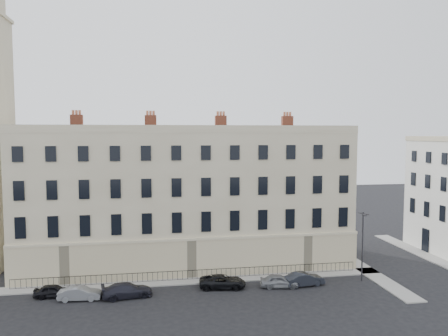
{
  "coord_description": "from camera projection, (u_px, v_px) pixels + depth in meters",
  "views": [
    {
      "loc": [
        -10.0,
        -38.04,
        14.98
      ],
      "look_at": [
        -1.95,
        10.0,
        11.09
      ],
      "focal_mm": 35.0,
      "sensor_mm": 36.0,
      "label": 1
    }
  ],
  "objects": [
    {
      "name": "terrace",
      "position": [
        187.0,
        198.0,
        50.42
      ],
      "size": [
        36.22,
        12.22,
        17.0
      ],
      "color": "#BAAC8A",
      "rests_on": "ground"
    },
    {
      "name": "pavement_terrace",
      "position": [
        153.0,
        283.0,
        43.5
      ],
      "size": [
        48.0,
        2.0,
        0.12
      ],
      "primitive_type": "cube",
      "color": "gray",
      "rests_on": "ground"
    },
    {
      "name": "car_d",
      "position": [
        223.0,
        282.0,
        42.27
      ],
      "size": [
        4.77,
        2.71,
        1.25
      ],
      "primitive_type": "imported",
      "rotation": [
        0.0,
        0.0,
        1.43
      ],
      "color": "black",
      "rests_on": "ground"
    },
    {
      "name": "car_e",
      "position": [
        279.0,
        281.0,
        42.4
      ],
      "size": [
        3.88,
        2.06,
        1.26
      ],
      "primitive_type": "imported",
      "rotation": [
        0.0,
        0.0,
        1.41
      ],
      "color": "slate",
      "rests_on": "ground"
    },
    {
      "name": "car_f",
      "position": [
        304.0,
        279.0,
        42.89
      ],
      "size": [
        4.15,
        1.96,
        1.31
      ],
      "primitive_type": "imported",
      "rotation": [
        0.0,
        0.0,
        1.72
      ],
      "color": "#21242C",
      "rests_on": "ground"
    },
    {
      "name": "streetlamp",
      "position": [
        363.0,
        243.0,
        44.01
      ],
      "size": [
        0.68,
        1.46,
        7.09
      ],
      "rotation": [
        0.0,
        0.0,
        0.38
      ],
      "color": "#2D2C31",
      "rests_on": "ground"
    },
    {
      "name": "car_b",
      "position": [
        80.0,
        293.0,
        39.19
      ],
      "size": [
        3.82,
        1.52,
        1.24
      ],
      "primitive_type": "imported",
      "rotation": [
        0.0,
        0.0,
        1.51
      ],
      "color": "slate",
      "rests_on": "ground"
    },
    {
      "name": "railings",
      "position": [
        192.0,
        275.0,
        44.51
      ],
      "size": [
        35.0,
        0.04,
        0.96
      ],
      "color": "black",
      "rests_on": "ground"
    },
    {
      "name": "pavement_east_return",
      "position": [
        355.0,
        263.0,
        50.24
      ],
      "size": [
        2.0,
        24.0,
        0.12
      ],
      "primitive_type": "cube",
      "color": "gray",
      "rests_on": "ground"
    },
    {
      "name": "pavement_adjacent",
      "position": [
        423.0,
        254.0,
        53.86
      ],
      "size": [
        2.0,
        20.0,
        0.12
      ],
      "primitive_type": "cube",
      "color": "gray",
      "rests_on": "ground"
    },
    {
      "name": "ground",
      "position": [
        263.0,
        296.0,
        40.24
      ],
      "size": [
        160.0,
        160.0,
        0.0
      ],
      "primitive_type": "plane",
      "color": "black",
      "rests_on": "ground"
    },
    {
      "name": "car_a",
      "position": [
        54.0,
        291.0,
        39.9
      ],
      "size": [
        3.48,
        1.49,
        1.17
      ],
      "primitive_type": "imported",
      "rotation": [
        0.0,
        0.0,
        1.6
      ],
      "color": "black",
      "rests_on": "ground"
    },
    {
      "name": "car_c",
      "position": [
        127.0,
        290.0,
        39.84
      ],
      "size": [
        4.79,
        2.51,
        1.33
      ],
      "primitive_type": "imported",
      "rotation": [
        0.0,
        0.0,
        1.72
      ],
      "color": "black",
      "rests_on": "ground"
    }
  ]
}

